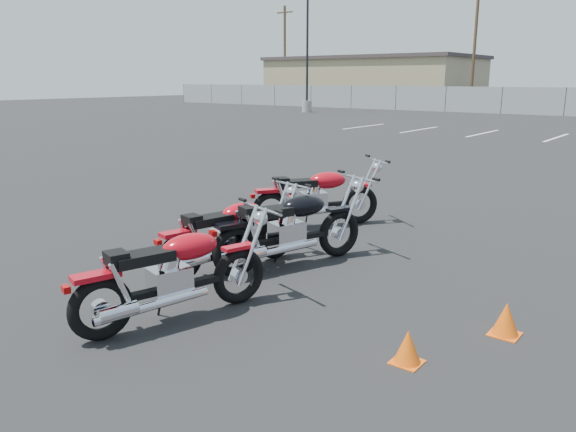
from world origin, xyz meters
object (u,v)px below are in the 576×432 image
Objects in this scene: motorcycle_third_red at (231,234)px; motorcycle_rear_red at (174,275)px; motorcycle_second_black at (290,228)px; motorcycle_front_red at (316,197)px.

motorcycle_third_red is 1.57m from motorcycle_rear_red.
motorcycle_third_red is at bearing -131.24° from motorcycle_second_black.
motorcycle_second_black is (0.86, -1.80, 0.01)m from motorcycle_front_red.
motorcycle_rear_red is at bearing -66.95° from motorcycle_third_red.
motorcycle_front_red is 3.94m from motorcycle_rear_red.
motorcycle_front_red is 0.99× the size of motorcycle_third_red.
motorcycle_third_red is (0.36, -2.36, -0.03)m from motorcycle_front_red.
motorcycle_rear_red is (0.62, -1.45, 0.01)m from motorcycle_third_red.
motorcycle_front_red is at bearing 115.61° from motorcycle_second_black.
motorcycle_second_black is 1.04× the size of motorcycle_rear_red.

